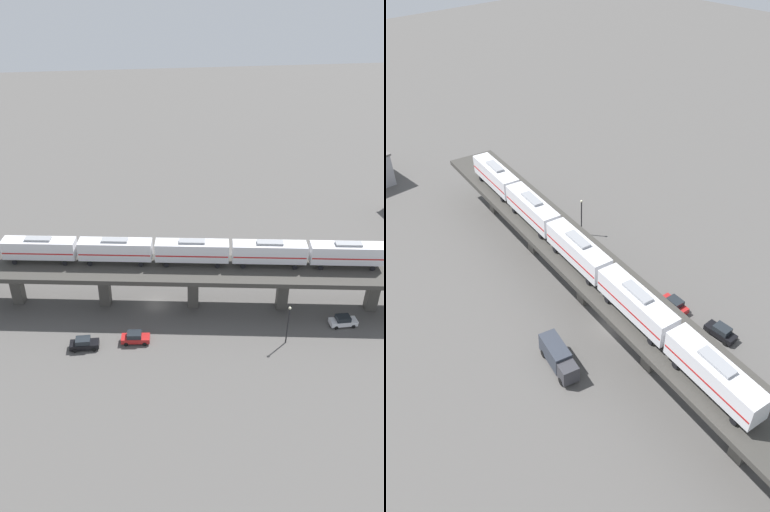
# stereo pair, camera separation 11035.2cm
# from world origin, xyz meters

# --- Properties ---
(ground_plane) EXTENTS (400.00, 400.00, 0.00)m
(ground_plane) POSITION_xyz_m (0.00, 0.00, 0.00)
(ground_plane) COLOR #514F4C
(elevated_viaduct) EXTENTS (23.08, 92.15, 7.55)m
(elevated_viaduct) POSITION_xyz_m (-0.03, -0.17, 6.49)
(elevated_viaduct) COLOR #393733
(elevated_viaduct) RESTS_ON ground
(subway_train) EXTENTS (12.80, 62.04, 4.45)m
(subway_train) POSITION_xyz_m (-0.37, 6.41, 10.09)
(subway_train) COLOR silver
(subway_train) RESTS_ON elevated_viaduct
(street_car_red) EXTENTS (2.32, 4.57, 1.89)m
(street_car_red) POSITION_xyz_m (9.29, -3.71, 0.94)
(street_car_red) COLOR #AD1E1E
(street_car_red) RESTS_ON ground
(street_car_black) EXTENTS (2.03, 4.44, 1.89)m
(street_car_black) POSITION_xyz_m (9.65, -11.49, 0.94)
(street_car_black) COLOR black
(street_car_black) RESTS_ON ground
(street_car_white) EXTENTS (2.00, 4.43, 1.89)m
(street_car_white) POSITION_xyz_m (9.56, 29.77, 0.94)
(street_car_white) COLOR silver
(street_car_white) RESTS_ON ground
(delivery_truck) EXTENTS (3.99, 7.53, 3.20)m
(delivery_truck) POSITION_xyz_m (-10.03, -0.39, 1.76)
(delivery_truck) COLOR #333338
(delivery_truck) RESTS_ON ground
(street_lamp) EXTENTS (0.44, 0.44, 6.94)m
(street_lamp) POSITION_xyz_m (12.41, 19.42, 4.11)
(street_lamp) COLOR black
(street_lamp) RESTS_ON ground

